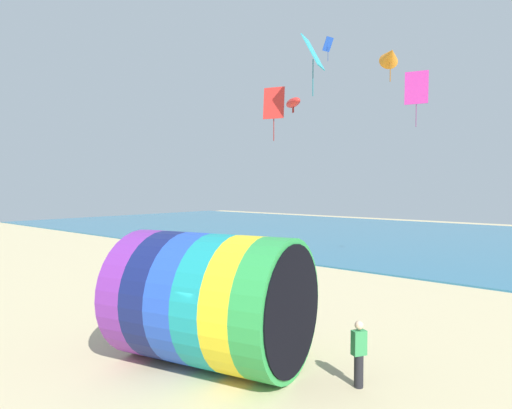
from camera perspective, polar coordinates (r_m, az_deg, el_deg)
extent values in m
plane|color=#CCBA8C|center=(13.89, -7.72, -19.49)|extent=(120.00, 120.00, 0.00)
cube|color=teal|center=(45.88, 28.85, -4.38)|extent=(120.00, 40.00, 0.10)
cylinder|color=purple|center=(14.75, -12.87, -10.50)|extent=(1.72, 3.89, 3.79)
cylinder|color=navy|center=(14.22, -10.18, -10.97)|extent=(1.72, 3.89, 3.79)
cylinder|color=blue|center=(13.71, -7.28, -11.45)|extent=(1.72, 3.89, 3.79)
cylinder|color=teal|center=(13.25, -4.15, -11.92)|extent=(1.72, 3.89, 3.79)
cylinder|color=yellow|center=(12.83, -0.80, -12.40)|extent=(1.72, 3.89, 3.79)
cylinder|color=green|center=(12.45, 2.78, -12.86)|extent=(1.72, 3.89, 3.79)
cylinder|color=black|center=(12.27, 4.75, -13.08)|extent=(0.87, 3.41, 3.49)
cylinder|color=black|center=(12.69, 12.71, -19.64)|extent=(0.24, 0.24, 0.84)
cube|color=#338C4C|center=(12.44, 12.74, -16.49)|extent=(0.36, 0.42, 0.63)
sphere|color=beige|center=(12.30, 12.76, -14.51)|extent=(0.23, 0.23, 0.23)
cube|color=blue|center=(31.32, 8.99, 19.18)|extent=(0.54, 0.69, 0.82)
cylinder|color=navy|center=(31.14, 8.98, 18.09)|extent=(0.03, 0.03, 0.90)
cube|color=#2DB2C6|center=(15.02, 7.15, 18.36)|extent=(0.77, 0.92, 1.02)
cylinder|color=#1B6B77|center=(14.82, 7.13, 15.45)|extent=(0.03, 0.03, 1.14)
cube|color=#D1339E|center=(24.06, 19.42, 13.62)|extent=(1.09, 0.40, 1.60)
cylinder|color=#7D1E5E|center=(23.87, 19.38, 11.04)|extent=(0.03, 0.03, 1.60)
cone|color=orange|center=(16.66, 16.45, 17.42)|extent=(0.99, 1.02, 0.80)
cylinder|color=#8F4F12|center=(16.53, 16.43, 15.69)|extent=(0.03, 0.03, 0.69)
ellipsoid|color=red|center=(20.86, 4.67, 12.57)|extent=(1.41, 1.18, 0.56)
cube|color=maroon|center=(20.81, 4.66, 11.82)|extent=(0.17, 0.11, 0.33)
cube|color=red|center=(16.07, 2.24, 12.57)|extent=(0.76, 0.38, 1.09)
cylinder|color=maroon|center=(15.95, 2.24, 9.91)|extent=(0.03, 0.03, 1.09)
cylinder|color=#726651|center=(27.05, 0.13, -7.80)|extent=(0.24, 0.24, 0.82)
cube|color=#232328|center=(26.93, 0.13, -6.29)|extent=(0.27, 0.39, 0.62)
sphere|color=beige|center=(26.87, 0.13, -5.36)|extent=(0.22, 0.22, 0.22)
cylinder|color=black|center=(23.52, -8.67, -9.42)|extent=(0.24, 0.24, 0.78)
cube|color=#232328|center=(23.39, -8.68, -7.79)|extent=(0.42, 0.40, 0.58)
sphere|color=#9E7051|center=(23.32, -8.69, -6.78)|extent=(0.21, 0.21, 0.21)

